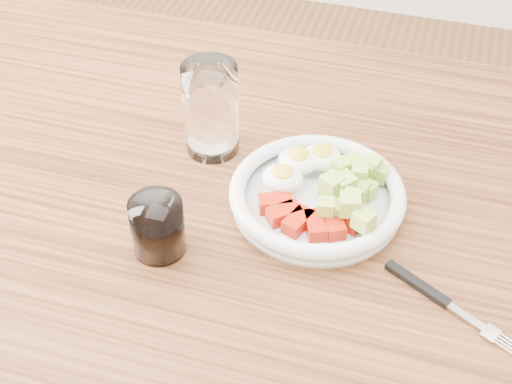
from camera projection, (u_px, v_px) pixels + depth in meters
dining_table at (261, 267)px, 0.99m from camera, size 1.50×0.90×0.77m
bowl at (318, 193)px, 0.92m from camera, size 0.23×0.23×0.06m
fork at (435, 296)px, 0.82m from camera, size 0.17×0.10×0.01m
water_glass at (211, 109)px, 0.98m from camera, size 0.08×0.08×0.14m
coffee_glass at (158, 227)px, 0.86m from camera, size 0.07×0.07×0.07m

